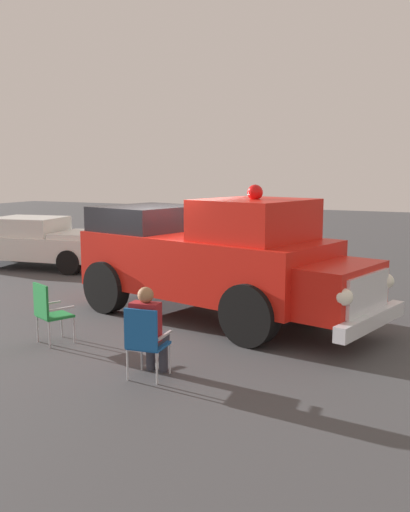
{
  "coord_description": "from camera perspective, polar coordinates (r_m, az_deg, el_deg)",
  "views": [
    {
      "loc": [
        -5.39,
        9.91,
        2.88
      ],
      "look_at": [
        -0.75,
        -0.04,
        1.2
      ],
      "focal_mm": 40.41,
      "sensor_mm": 36.0,
      "label": 1
    }
  ],
  "objects": [
    {
      "name": "spectator_seated",
      "position": [
        8.02,
        -5.59,
        -7.11
      ],
      "size": [
        0.42,
        0.57,
        1.29
      ],
      "color": "#383842",
      "rests_on": "ground"
    },
    {
      "name": "ground_plane",
      "position": [
        11.64,
        -3.46,
        -5.63
      ],
      "size": [
        60.0,
        60.0,
        0.0
      ],
      "primitive_type": "plane",
      "color": "#424244"
    },
    {
      "name": "classic_hot_rod",
      "position": [
        17.45,
        -16.01,
        1.35
      ],
      "size": [
        4.58,
        2.47,
        1.46
      ],
      "color": "black",
      "rests_on": "ground"
    },
    {
      "name": "lawn_chair_near_truck",
      "position": [
        7.93,
        -5.98,
        -8.09
      ],
      "size": [
        0.56,
        0.54,
        1.02
      ],
      "color": "#B7BABF",
      "rests_on": "ground"
    },
    {
      "name": "lawn_chair_spare",
      "position": [
        9.82,
        -15.26,
        -5.08
      ],
      "size": [
        0.65,
        0.65,
        1.02
      ],
      "color": "#B7BABF",
      "rests_on": "ground"
    },
    {
      "name": "lawn_chair_by_car",
      "position": [
        16.68,
        -4.41,
        0.8
      ],
      "size": [
        0.69,
        0.69,
        1.02
      ],
      "color": "#B7BABF",
      "rests_on": "ground"
    },
    {
      "name": "vintage_fire_truck",
      "position": [
        10.96,
        0.94,
        -0.12
      ],
      "size": [
        6.3,
        3.65,
        2.59
      ],
      "color": "black",
      "rests_on": "ground"
    }
  ]
}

